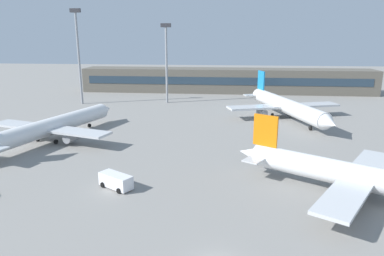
{
  "coord_description": "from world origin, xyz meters",
  "views": [
    {
      "loc": [
        0.57,
        -28.77,
        20.99
      ],
      "look_at": [
        -6.38,
        40.0,
        3.0
      ],
      "focal_mm": 33.03,
      "sensor_mm": 36.0,
      "label": 1
    }
  ],
  "objects_px": {
    "airplane_near": "(368,179)",
    "airplane_mid": "(53,126)",
    "airplane_far": "(286,106)",
    "service_van_white": "(116,181)",
    "floodlight_tower_east": "(78,51)",
    "floodlight_tower_west": "(166,58)"
  },
  "relations": [
    {
      "from": "airplane_far",
      "to": "floodlight_tower_west",
      "type": "relative_size",
      "value": 1.71
    },
    {
      "from": "airplane_near",
      "to": "floodlight_tower_west",
      "type": "distance_m",
      "value": 78.07
    },
    {
      "from": "airplane_far",
      "to": "floodlight_tower_west",
      "type": "distance_m",
      "value": 41.43
    },
    {
      "from": "airplane_mid",
      "to": "floodlight_tower_east",
      "type": "distance_m",
      "value": 43.69
    },
    {
      "from": "service_van_white",
      "to": "floodlight_tower_west",
      "type": "xyz_separation_m",
      "value": [
        -4.01,
        66.89,
        13.35
      ]
    },
    {
      "from": "airplane_near",
      "to": "airplane_mid",
      "type": "height_order",
      "value": "airplane_mid"
    },
    {
      "from": "airplane_mid",
      "to": "floodlight_tower_east",
      "type": "relative_size",
      "value": 1.35
    },
    {
      "from": "airplane_near",
      "to": "service_van_white",
      "type": "distance_m",
      "value": 34.16
    },
    {
      "from": "service_van_white",
      "to": "floodlight_tower_east",
      "type": "xyz_separation_m",
      "value": [
        -30.81,
        62.29,
        15.53
      ]
    },
    {
      "from": "airplane_far",
      "to": "service_van_white",
      "type": "distance_m",
      "value": 56.75
    },
    {
      "from": "airplane_near",
      "to": "airplane_mid",
      "type": "distance_m",
      "value": 58.79
    },
    {
      "from": "airplane_mid",
      "to": "floodlight_tower_east",
      "type": "bearing_deg",
      "value": 104.74
    },
    {
      "from": "airplane_near",
      "to": "airplane_mid",
      "type": "bearing_deg",
      "value": 157.61
    },
    {
      "from": "airplane_far",
      "to": "service_van_white",
      "type": "bearing_deg",
      "value": -123.01
    },
    {
      "from": "airplane_near",
      "to": "airplane_far",
      "type": "relative_size",
      "value": 0.8
    },
    {
      "from": "floodlight_tower_west",
      "to": "service_van_white",
      "type": "bearing_deg",
      "value": -86.57
    },
    {
      "from": "airplane_near",
      "to": "service_van_white",
      "type": "height_order",
      "value": "airplane_near"
    },
    {
      "from": "airplane_far",
      "to": "service_van_white",
      "type": "height_order",
      "value": "airplane_far"
    },
    {
      "from": "airplane_mid",
      "to": "airplane_far",
      "type": "height_order",
      "value": "airplane_far"
    },
    {
      "from": "floodlight_tower_west",
      "to": "airplane_mid",
      "type": "bearing_deg",
      "value": -109.94
    },
    {
      "from": "airplane_near",
      "to": "floodlight_tower_east",
      "type": "relative_size",
      "value": 1.17
    },
    {
      "from": "airplane_far",
      "to": "floodlight_tower_west",
      "type": "height_order",
      "value": "floodlight_tower_west"
    }
  ]
}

